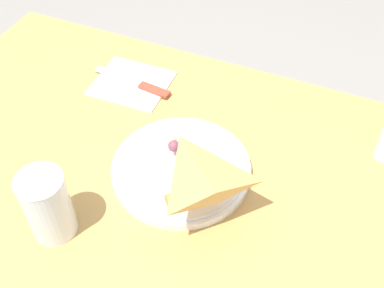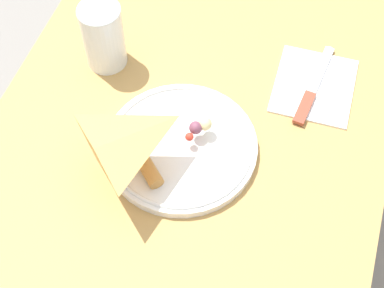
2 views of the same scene
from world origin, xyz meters
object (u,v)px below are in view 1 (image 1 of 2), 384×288
at_px(plate_pizza, 181,168).
at_px(napkin_folded, 132,83).
at_px(milk_glass, 48,207).
at_px(dining_table, 148,200).
at_px(butter_knife, 135,83).

xyz_separation_m(plate_pizza, napkin_folded, (0.20, -0.19, -0.01)).
xyz_separation_m(milk_glass, napkin_folded, (0.06, -0.37, -0.06)).
bearing_deg(dining_table, plate_pizza, 177.99).
bearing_deg(napkin_folded, milk_glass, 98.41).
relative_size(milk_glass, butter_knife, 0.67).
height_order(plate_pizza, butter_knife, plate_pizza).
bearing_deg(milk_glass, dining_table, -109.38).
xyz_separation_m(plate_pizza, milk_glass, (0.14, 0.19, 0.05)).
relative_size(plate_pizza, milk_glass, 1.98).
relative_size(milk_glass, napkin_folded, 0.80).
distance_m(milk_glass, napkin_folded, 0.38).
relative_size(dining_table, napkin_folded, 6.25).
bearing_deg(napkin_folded, dining_table, 123.57).
bearing_deg(butter_knife, milk_glass, 103.55).
distance_m(dining_table, plate_pizza, 0.16).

